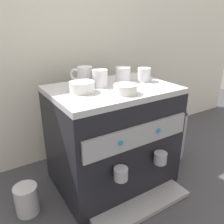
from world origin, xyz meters
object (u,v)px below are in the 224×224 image
espresso_machine (112,137)px  ceramic_cup_0 (123,74)px  ceramic_cup_1 (84,75)px  milk_pitcher (27,200)px  ceramic_cup_2 (99,78)px  ceramic_cup_3 (144,74)px  coffee_grinder (172,126)px  ceramic_bowl_0 (125,89)px  ceramic_bowl_1 (82,87)px

espresso_machine → ceramic_cup_0: 0.30m
espresso_machine → ceramic_cup_1: 0.32m
milk_pitcher → ceramic_cup_2: bearing=6.6°
ceramic_cup_3 → coffee_grinder: size_ratio=0.23×
ceramic_cup_3 → ceramic_cup_0: bearing=152.0°
ceramic_bowl_0 → ceramic_bowl_1: (-0.14, 0.11, 0.00)m
ceramic_cup_2 → milk_pitcher: bearing=-173.4°
espresso_machine → ceramic_bowl_0: (-0.01, -0.11, 0.26)m
coffee_grinder → ceramic_bowl_0: bearing=-164.8°
ceramic_bowl_0 → coffee_grinder: bearing=15.2°
ceramic_cup_1 → ceramic_cup_3: bearing=-22.1°
ceramic_cup_1 → ceramic_cup_3: size_ratio=1.11×
espresso_machine → ceramic_cup_0: (0.10, 0.06, 0.28)m
espresso_machine → ceramic_cup_2: (-0.04, 0.05, 0.28)m
ceramic_bowl_0 → coffee_grinder: (0.43, 0.12, -0.32)m
ceramic_cup_0 → ceramic_bowl_1: ceramic_cup_0 is taller
milk_pitcher → ceramic_cup_1: bearing=19.2°
milk_pitcher → espresso_machine: bearing=-0.2°
coffee_grinder → milk_pitcher: size_ratio=2.93×
espresso_machine → ceramic_cup_0: size_ratio=5.78×
ceramic_cup_0 → milk_pitcher: 0.69m
ceramic_bowl_1 → coffee_grinder: ceramic_bowl_1 is taller
milk_pitcher → ceramic_cup_0: bearing=6.5°
ceramic_cup_3 → milk_pitcher: 0.76m
ceramic_bowl_1 → milk_pitcher: 0.52m
ceramic_cup_0 → coffee_grinder: (0.32, -0.05, -0.33)m
ceramic_cup_2 → milk_pitcher: (-0.38, -0.04, -0.46)m
espresso_machine → ceramic_cup_0: ceramic_cup_0 is taller
ceramic_cup_3 → ceramic_bowl_1: bearing=-178.6°
ceramic_cup_0 → ceramic_bowl_0: 0.20m
ceramic_cup_2 → ceramic_bowl_0: bearing=-78.1°
ceramic_cup_2 → coffee_grinder: size_ratio=0.29×
espresso_machine → ceramic_bowl_1: bearing=177.6°
espresso_machine → coffee_grinder: (0.42, 0.01, -0.06)m
ceramic_cup_1 → ceramic_cup_2: ceramic_cup_1 is taller
ceramic_cup_1 → ceramic_cup_2: (0.04, -0.08, -0.00)m
ceramic_cup_1 → coffee_grinder: 0.61m
espresso_machine → ceramic_bowl_1: size_ratio=5.28×
ceramic_cup_3 → coffee_grinder: (0.23, -0.00, -0.33)m
ceramic_cup_1 → ceramic_cup_3: ceramic_cup_1 is taller
ceramic_cup_2 → coffee_grinder: ceramic_cup_2 is taller
coffee_grinder → ceramic_cup_3: bearing=178.8°
coffee_grinder → milk_pitcher: bearing=-179.5°
ceramic_cup_1 → ceramic_bowl_0: bearing=-73.0°
ceramic_bowl_0 → ceramic_bowl_1: size_ratio=0.92×
ceramic_cup_0 → ceramic_bowl_1: (-0.24, -0.06, -0.01)m
espresso_machine → ceramic_cup_2: ceramic_cup_2 is taller
ceramic_cup_1 → ceramic_cup_3: 0.29m
espresso_machine → ceramic_cup_1: ceramic_cup_1 is taller
ceramic_cup_0 → coffee_grinder: bearing=-9.2°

